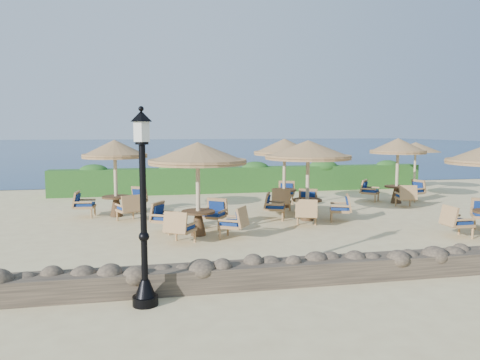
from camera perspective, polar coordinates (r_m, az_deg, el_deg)
ground at (r=15.76m, az=6.21°, el=-4.83°), size 120.00×120.00×0.00m
sea at (r=84.91m, az=-8.47°, el=4.10°), size 160.00×160.00×0.00m
hedge at (r=22.56m, az=0.61°, el=0.08°), size 18.00×0.90×1.20m
stone_wall at (r=10.15m, az=17.18°, el=-10.00°), size 15.00×0.65×0.44m
lamp_post at (r=8.05m, az=-11.68°, el=-4.32°), size 0.44×0.44×3.31m
extra_parasol at (r=23.57m, az=20.62°, el=3.77°), size 2.30×2.30×2.41m
cafe_set_0 at (r=13.17m, az=-5.16°, el=1.02°), size 2.79×2.79×2.65m
cafe_set_1 at (r=15.48m, az=8.27°, el=1.81°), size 2.86×2.86×2.65m
cafe_set_3 at (r=16.60m, az=-14.97°, el=1.64°), size 2.54×2.76×2.65m
cafe_set_4 at (r=17.98m, az=5.44°, el=2.70°), size 2.38×2.86×2.65m
cafe_set_5 at (r=20.00m, az=18.65°, el=2.28°), size 2.72×2.63×2.65m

